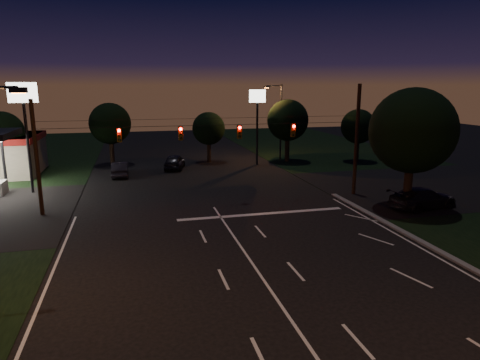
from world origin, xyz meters
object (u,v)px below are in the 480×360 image
object	(u,v)px
utility_pole_right	(353,194)
car_cross	(423,198)
car_oncoming_a	(175,162)
tree_right_near	(411,132)
car_oncoming_b	(120,169)

from	to	relation	value
utility_pole_right	car_cross	bearing A→B (deg)	-60.23
utility_pole_right	car_oncoming_a	distance (m)	19.96
tree_right_near	car_cross	world-z (taller)	tree_right_near
utility_pole_right	car_oncoming_b	bearing A→B (deg)	147.32
car_cross	car_oncoming_a	bearing A→B (deg)	28.79
car_oncoming_a	car_oncoming_b	world-z (taller)	car_oncoming_a
utility_pole_right	car_oncoming_a	world-z (taller)	utility_pole_right
car_cross	car_oncoming_b	bearing A→B (deg)	41.34
car_oncoming_b	utility_pole_right	bearing A→B (deg)	147.63
tree_right_near	car_cross	distance (m)	5.08
tree_right_near	car_cross	bearing A→B (deg)	-7.07
car_oncoming_a	car_cross	distance (m)	25.61
utility_pole_right	car_oncoming_a	bearing A→B (deg)	132.01
car_oncoming_a	car_oncoming_b	distance (m)	6.24
tree_right_near	car_oncoming_a	distance (m)	25.13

